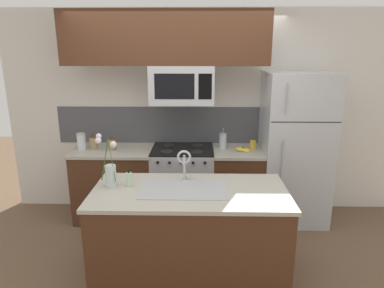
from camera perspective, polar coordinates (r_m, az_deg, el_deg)
The scene contains 20 objects.
ground_plane at distance 3.80m, azimuth -2.15°, elevation -18.21°, with size 10.00×10.00×0.00m, color brown.
rear_partition at distance 4.51m, azimuth 2.43°, elevation 5.16°, with size 5.20×0.10×2.60m, color silver.
splash_band at distance 4.49m, azimuth -1.41°, elevation 3.17°, with size 3.29×0.01×0.48m, color #4C4C51.
back_counter_left at distance 4.51m, azimuth -12.63°, elevation -6.40°, with size 1.00×0.65×0.91m.
back_counter_right at distance 4.41m, azimuth 7.41°, elevation -6.65°, with size 0.63×0.65×0.91m.
stove_range at distance 4.38m, azimuth -1.54°, elevation -6.57°, with size 0.76×0.64×0.93m.
microwave at distance 4.06m, azimuth -1.69°, elevation 9.85°, with size 0.74×0.40×0.44m.
upper_cabinet_band at distance 4.02m, azimuth -4.46°, elevation 17.20°, with size 2.33×0.34×0.60m, color #4C2B19.
refrigerator at distance 4.41m, azimuth 16.71°, elevation -0.72°, with size 0.80×0.74×1.86m.
storage_jar_tall at distance 4.42m, azimuth -17.95°, elevation 0.39°, with size 0.10×0.10×0.21m.
storage_jar_medium at distance 4.43m, azimuth -16.13°, elevation 0.27°, with size 0.10×0.10×0.16m.
storage_jar_short at distance 4.32m, azimuth -13.25°, elevation 0.00°, with size 0.10×0.10×0.15m.
banana_bunch at distance 4.20m, azimuth 8.50°, elevation -0.94°, with size 0.19×0.12×0.08m.
french_press at distance 4.27m, azimuth 5.17°, elevation 0.52°, with size 0.09×0.09×0.27m.
coffee_tin at distance 4.32m, azimuth 10.12°, elevation -0.12°, with size 0.08×0.08×0.11m, color gold.
island_counter at distance 3.26m, azimuth -0.36°, elevation -15.02°, with size 1.73×0.84×0.91m.
kitchen_sink at distance 3.08m, azimuth -1.46°, elevation -8.83°, with size 0.76×0.44×0.16m.
sink_faucet at distance 3.19m, azimuth -1.31°, elevation -2.84°, with size 0.14×0.14×0.31m.
dish_soap_bottle at distance 3.16m, azimuth -10.44°, elevation -5.76°, with size 0.06×0.05×0.16m.
flower_vase at distance 3.17m, azimuth -13.53°, elevation -4.52°, with size 0.19×0.12×0.50m.
Camera 1 is at (0.20, -3.15, 2.12)m, focal length 32.00 mm.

